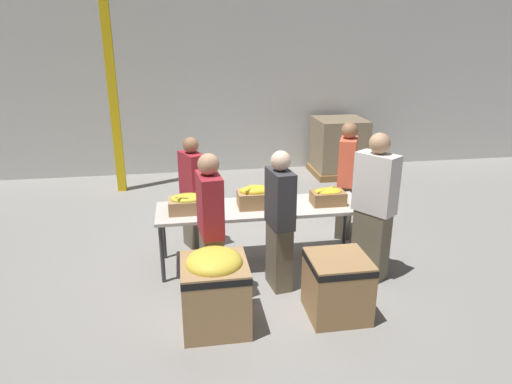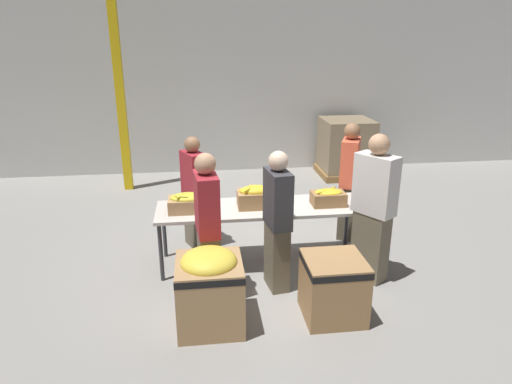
{
  "view_description": "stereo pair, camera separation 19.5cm",
  "coord_description": "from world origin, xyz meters",
  "px_view_note": "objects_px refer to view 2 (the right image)",
  "views": [
    {
      "loc": [
        -0.92,
        -5.24,
        2.81
      ],
      "look_at": [
        -0.05,
        0.11,
        0.93
      ],
      "focal_mm": 32.0,
      "sensor_mm": 36.0,
      "label": 1
    },
    {
      "loc": [
        -0.73,
        -5.27,
        2.81
      ],
      "look_at": [
        -0.05,
        0.11,
        0.93
      ],
      "focal_mm": 32.0,
      "sensor_mm": 36.0,
      "label": 2
    }
  ],
  "objects_px": {
    "banana_box_0": "(187,202)",
    "banana_box_2": "(328,197)",
    "pallet_stack_0": "(346,148)",
    "volunteer_4": "(349,182)",
    "volunteer_2": "(373,210)",
    "support_pillar": "(119,82)",
    "sorting_table": "(261,210)",
    "banana_box_1": "(256,196)",
    "donation_bin_0": "(210,286)",
    "volunteer_1": "(208,229)",
    "volunteer_3": "(277,222)",
    "volunteer_0": "(194,193)",
    "donation_bin_1": "(333,285)"
  },
  "relations": [
    {
      "from": "volunteer_0",
      "to": "volunteer_2",
      "type": "relative_size",
      "value": 0.87
    },
    {
      "from": "volunteer_4",
      "to": "volunteer_3",
      "type": "bearing_deg",
      "value": -20.09
    },
    {
      "from": "banana_box_0",
      "to": "banana_box_2",
      "type": "xyz_separation_m",
      "value": [
        1.75,
        -0.01,
        -0.01
      ]
    },
    {
      "from": "volunteer_2",
      "to": "volunteer_3",
      "type": "distance_m",
      "value": 1.14
    },
    {
      "from": "sorting_table",
      "to": "donation_bin_1",
      "type": "relative_size",
      "value": 3.94
    },
    {
      "from": "volunteer_0",
      "to": "donation_bin_0",
      "type": "distance_m",
      "value": 1.91
    },
    {
      "from": "donation_bin_0",
      "to": "support_pillar",
      "type": "height_order",
      "value": "support_pillar"
    },
    {
      "from": "volunteer_1",
      "to": "donation_bin_0",
      "type": "xyz_separation_m",
      "value": [
        -0.01,
        -0.52,
        -0.39
      ]
    },
    {
      "from": "banana_box_0",
      "to": "banana_box_2",
      "type": "relative_size",
      "value": 1.11
    },
    {
      "from": "banana_box_2",
      "to": "pallet_stack_0",
      "type": "height_order",
      "value": "pallet_stack_0"
    },
    {
      "from": "donation_bin_0",
      "to": "donation_bin_1",
      "type": "xyz_separation_m",
      "value": [
        1.27,
        0.0,
        -0.08
      ]
    },
    {
      "from": "volunteer_4",
      "to": "support_pillar",
      "type": "xyz_separation_m",
      "value": [
        -3.45,
        2.62,
        1.17
      ]
    },
    {
      "from": "banana_box_0",
      "to": "pallet_stack_0",
      "type": "relative_size",
      "value": 0.39
    },
    {
      "from": "banana_box_0",
      "to": "support_pillar",
      "type": "relative_size",
      "value": 0.12
    },
    {
      "from": "volunteer_4",
      "to": "support_pillar",
      "type": "height_order",
      "value": "support_pillar"
    },
    {
      "from": "banana_box_1",
      "to": "volunteer_2",
      "type": "relative_size",
      "value": 0.26
    },
    {
      "from": "volunteer_0",
      "to": "support_pillar",
      "type": "bearing_deg",
      "value": -179.2
    },
    {
      "from": "banana_box_2",
      "to": "pallet_stack_0",
      "type": "xyz_separation_m",
      "value": [
        1.42,
        3.66,
        -0.3
      ]
    },
    {
      "from": "sorting_table",
      "to": "volunteer_2",
      "type": "distance_m",
      "value": 1.37
    },
    {
      "from": "donation_bin_0",
      "to": "pallet_stack_0",
      "type": "distance_m",
      "value": 5.72
    },
    {
      "from": "banana_box_0",
      "to": "donation_bin_0",
      "type": "height_order",
      "value": "banana_box_0"
    },
    {
      "from": "support_pillar",
      "to": "volunteer_1",
      "type": "bearing_deg",
      "value": -70.52
    },
    {
      "from": "donation_bin_1",
      "to": "support_pillar",
      "type": "xyz_separation_m",
      "value": [
        -2.69,
        4.55,
        1.64
      ]
    },
    {
      "from": "sorting_table",
      "to": "donation_bin_1",
      "type": "bearing_deg",
      "value": -65.48
    },
    {
      "from": "banana_box_0",
      "to": "volunteer_2",
      "type": "bearing_deg",
      "value": -13.78
    },
    {
      "from": "banana_box_0",
      "to": "volunteer_4",
      "type": "xyz_separation_m",
      "value": [
        2.25,
        0.68,
        -0.06
      ]
    },
    {
      "from": "banana_box_0",
      "to": "pallet_stack_0",
      "type": "xyz_separation_m",
      "value": [
        3.17,
        3.65,
        -0.31
      ]
    },
    {
      "from": "volunteer_1",
      "to": "donation_bin_1",
      "type": "height_order",
      "value": "volunteer_1"
    },
    {
      "from": "volunteer_3",
      "to": "banana_box_1",
      "type": "bearing_deg",
      "value": 6.53
    },
    {
      "from": "banana_box_1",
      "to": "volunteer_0",
      "type": "bearing_deg",
      "value": 141.79
    },
    {
      "from": "banana_box_2",
      "to": "volunteer_2",
      "type": "bearing_deg",
      "value": -52.47
    },
    {
      "from": "donation_bin_0",
      "to": "pallet_stack_0",
      "type": "xyz_separation_m",
      "value": [
        2.96,
        4.89,
        0.14
      ]
    },
    {
      "from": "banana_box_0",
      "to": "donation_bin_1",
      "type": "xyz_separation_m",
      "value": [
        1.49,
        -1.24,
        -0.53
      ]
    },
    {
      "from": "banana_box_0",
      "to": "banana_box_1",
      "type": "distance_m",
      "value": 0.85
    },
    {
      "from": "volunteer_3",
      "to": "volunteer_4",
      "type": "xyz_separation_m",
      "value": [
        1.24,
        1.27,
        0.02
      ]
    },
    {
      "from": "sorting_table",
      "to": "banana_box_1",
      "type": "distance_m",
      "value": 0.2
    },
    {
      "from": "volunteer_3",
      "to": "pallet_stack_0",
      "type": "xyz_separation_m",
      "value": [
        2.17,
        4.23,
        -0.24
      ]
    },
    {
      "from": "banana_box_2",
      "to": "pallet_stack_0",
      "type": "bearing_deg",
      "value": 68.76
    },
    {
      "from": "volunteer_0",
      "to": "pallet_stack_0",
      "type": "distance_m",
      "value": 4.32
    },
    {
      "from": "donation_bin_0",
      "to": "volunteer_1",
      "type": "bearing_deg",
      "value": 89.14
    },
    {
      "from": "volunteer_3",
      "to": "volunteer_4",
      "type": "relative_size",
      "value": 0.98
    },
    {
      "from": "volunteer_4",
      "to": "support_pillar",
      "type": "relative_size",
      "value": 0.42
    },
    {
      "from": "donation_bin_1",
      "to": "volunteer_0",
      "type": "bearing_deg",
      "value": 126.85
    },
    {
      "from": "banana_box_0",
      "to": "volunteer_3",
      "type": "relative_size",
      "value": 0.28
    },
    {
      "from": "volunteer_0",
      "to": "volunteer_3",
      "type": "relative_size",
      "value": 0.95
    },
    {
      "from": "banana_box_1",
      "to": "support_pillar",
      "type": "distance_m",
      "value": 4.01
    },
    {
      "from": "sorting_table",
      "to": "volunteer_1",
      "type": "xyz_separation_m",
      "value": [
        -0.68,
        -0.76,
        0.11
      ]
    },
    {
      "from": "volunteer_0",
      "to": "volunteer_4",
      "type": "distance_m",
      "value": 2.17
    },
    {
      "from": "sorting_table",
      "to": "volunteer_1",
      "type": "bearing_deg",
      "value": -131.85
    },
    {
      "from": "banana_box_1",
      "to": "donation_bin_1",
      "type": "bearing_deg",
      "value": -63.29
    }
  ]
}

